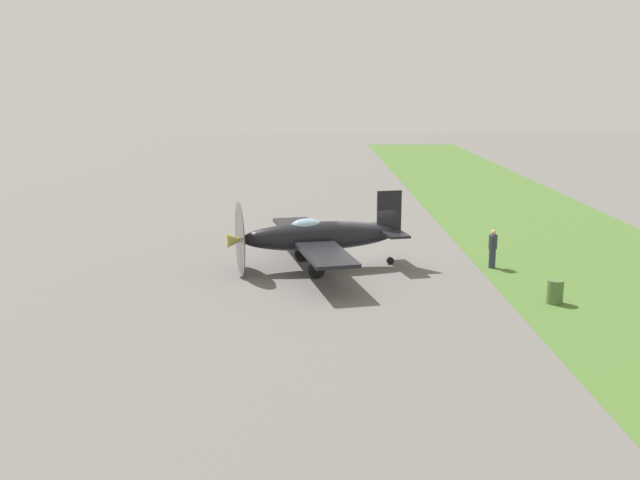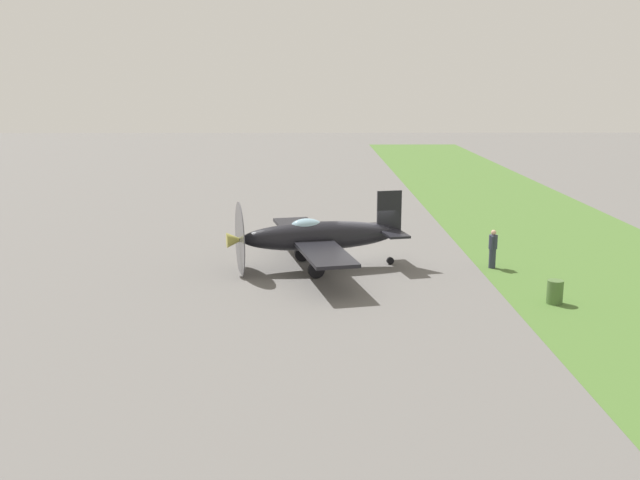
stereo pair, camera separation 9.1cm
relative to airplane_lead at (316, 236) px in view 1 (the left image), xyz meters
The scene contains 5 objects.
ground_plane 3.01m from the airplane_lead, 60.93° to the right, with size 160.00×160.00×0.00m, color #605E5B.
grass_verge 12.86m from the airplane_lead, 84.28° to the right, with size 120.00×11.00×0.01m, color #476B2D.
airplane_lead is the anchor object (origin of this frame).
ground_crew_chief 7.85m from the airplane_lead, 89.81° to the right, with size 0.58×0.38×1.73m.
fuel_drum 10.35m from the airplane_lead, 120.32° to the right, with size 0.60×0.60×0.90m, color #476633.
Camera 1 is at (-32.28, 2.63, 8.27)m, focal length 40.56 mm.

